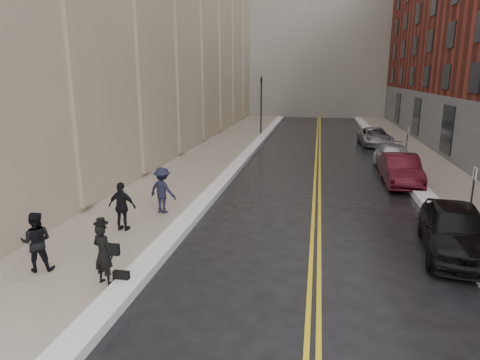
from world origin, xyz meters
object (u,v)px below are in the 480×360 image
at_px(pedestrian_a, 36,242).
at_px(car_maroon, 401,170).
at_px(car_silver_far, 375,137).
at_px(pedestrian_main, 103,254).
at_px(pedestrian_c, 122,207).
at_px(car_silver_near, 394,158).
at_px(car_black, 456,230).
at_px(pedestrian_b, 163,190).

bearing_deg(pedestrian_a, car_maroon, -154.16).
xyz_separation_m(car_silver_far, pedestrian_main, (-9.60, -25.14, 0.29)).
bearing_deg(car_silver_far, pedestrian_c, -119.44).
relative_size(car_silver_near, car_silver_far, 1.00).
distance_m(car_black, car_maroon, 8.67).
relative_size(car_silver_near, pedestrian_main, 2.96).
distance_m(pedestrian_main, pedestrian_a, 2.19).
bearing_deg(car_maroon, car_silver_near, 87.08).
bearing_deg(car_maroon, car_silver_far, 89.69).
xyz_separation_m(pedestrian_main, pedestrian_b, (-0.57, 5.80, 0.08)).
bearing_deg(car_black, car_silver_far, 97.08).
xyz_separation_m(car_maroon, pedestrian_a, (-11.53, -12.23, 0.23)).
xyz_separation_m(car_black, car_maroon, (-0.08, 8.67, -0.04)).
height_order(car_maroon, pedestrian_b, pedestrian_b).
distance_m(car_silver_far, pedestrian_b, 21.85).
xyz_separation_m(pedestrian_main, pedestrian_c, (-1.24, 3.70, 0.03)).
height_order(car_maroon, car_silver_far, car_maroon).
xyz_separation_m(car_silver_near, pedestrian_main, (-9.60, -16.11, 0.26)).
relative_size(car_black, car_silver_near, 0.96).
height_order(car_maroon, pedestrian_c, pedestrian_c).
xyz_separation_m(car_maroon, pedestrian_c, (-10.62, -8.92, 0.25)).
bearing_deg(pedestrian_main, pedestrian_a, 6.32).
relative_size(car_silver_near, pedestrian_a, 2.89).
bearing_deg(car_maroon, pedestrian_c, -139.29).
distance_m(car_silver_near, pedestrian_b, 14.48).
bearing_deg(car_black, car_silver_near, 96.81).
relative_size(car_silver_far, pedestrian_a, 2.90).
bearing_deg(pedestrian_b, car_black, -172.11).
bearing_deg(pedestrian_main, car_silver_near, -104.28).
bearing_deg(pedestrian_c, car_silver_far, -113.12).
distance_m(car_silver_far, pedestrian_a, 27.40).
relative_size(car_black, car_silver_far, 0.96).
bearing_deg(pedestrian_b, pedestrian_a, 91.98).
relative_size(pedestrian_main, pedestrian_b, 0.91).
bearing_deg(car_black, car_maroon, 98.00).
bearing_deg(pedestrian_a, car_silver_far, -136.25).
relative_size(car_black, pedestrian_b, 2.59).
bearing_deg(pedestrian_b, pedestrian_c, 90.49).
bearing_deg(pedestrian_c, pedestrian_main, 112.20).
xyz_separation_m(car_black, pedestrian_c, (-10.70, -0.24, 0.21)).
relative_size(car_maroon, car_silver_near, 0.95).
relative_size(pedestrian_a, pedestrian_c, 0.98).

